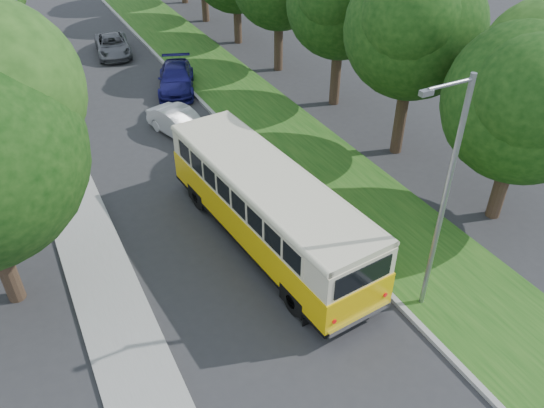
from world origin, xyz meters
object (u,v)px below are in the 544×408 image
car_silver (241,161)px  car_grey (113,45)px  car_white (181,123)px  vintage_bus (267,209)px  car_blue (176,79)px  lamppost_far (27,53)px  lamppost_near (443,196)px

car_silver → car_grey: bearing=105.1°
car_white → car_grey: size_ratio=0.89×
vintage_bus → car_blue: 15.30m
lamppost_far → vintage_bus: size_ratio=0.71×
car_silver → car_white: size_ratio=0.91×
car_white → car_grey: (-0.17, 13.33, -0.03)m
car_grey → car_blue: bearing=-68.9°
lamppost_near → car_white: bearing=101.2°
car_blue → car_grey: car_blue is taller
lamppost_far → vintage_bus: lamppost_far is taller
vintage_bus → car_white: 9.66m
lamppost_near → car_grey: size_ratio=1.71×
car_white → car_silver: bearing=-93.3°
lamppost_near → car_grey: lamppost_near is taller
lamppost_far → vintage_bus: bearing=-65.9°
car_white → car_blue: car_blue is taller
lamppost_far → car_silver: 11.55m
lamppost_far → car_grey: (5.81, 9.64, -3.46)m
car_blue → car_white: bearing=-86.8°
lamppost_far → car_blue: lamppost_far is taller
lamppost_near → car_silver: 10.91m
lamppost_near → car_blue: size_ratio=1.61×
lamppost_near → car_white: lamppost_near is taller
lamppost_far → car_blue: size_ratio=1.51×
vintage_bus → car_blue: size_ratio=2.12×
lamppost_far → lamppost_near: bearing=-64.3°
lamppost_near → lamppost_far: size_ratio=1.07×
lamppost_far → car_silver: (7.12, -8.40, -3.47)m
lamppost_far → car_white: bearing=-31.7°
vintage_bus → car_white: size_ratio=2.54×
car_blue → car_grey: (-1.86, 7.77, -0.07)m
lamppost_far → car_blue: (7.67, 1.86, -3.39)m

